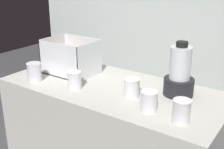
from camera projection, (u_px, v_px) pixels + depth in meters
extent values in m
cube|color=beige|center=(112.00, 148.00, 1.98)|extent=(1.40, 0.64, 0.90)
cube|color=silver|center=(168.00, 14.00, 2.30)|extent=(2.60, 0.04, 2.50)
cube|color=white|center=(72.00, 72.00, 2.07)|extent=(0.34, 0.25, 0.01)
cube|color=white|center=(58.00, 61.00, 1.93)|extent=(0.34, 0.01, 0.24)
cube|color=white|center=(82.00, 52.00, 2.12)|extent=(0.34, 0.01, 0.24)
cube|color=white|center=(53.00, 52.00, 2.12)|extent=(0.01, 0.25, 0.24)
cube|color=white|center=(90.00, 60.00, 1.94)|extent=(0.01, 0.25, 0.24)
cone|color=orange|center=(67.00, 68.00, 2.09)|extent=(0.06, 0.18, 0.03)
cone|color=orange|center=(75.00, 70.00, 2.04)|extent=(0.17, 0.05, 0.03)
cone|color=orange|center=(67.00, 67.00, 2.09)|extent=(0.16, 0.08, 0.03)
cone|color=orange|center=(76.00, 69.00, 2.05)|extent=(0.19, 0.07, 0.03)
cone|color=orange|center=(77.00, 68.00, 2.01)|extent=(0.14, 0.09, 0.03)
cone|color=orange|center=(82.00, 67.00, 2.04)|extent=(0.12, 0.15, 0.03)
cone|color=orange|center=(68.00, 63.00, 2.08)|extent=(0.09, 0.19, 0.03)
cone|color=orange|center=(73.00, 64.00, 2.05)|extent=(0.15, 0.08, 0.03)
cone|color=orange|center=(63.00, 60.00, 2.06)|extent=(0.17, 0.05, 0.03)
cone|color=orange|center=(66.00, 58.00, 2.08)|extent=(0.14, 0.15, 0.03)
cone|color=orange|center=(75.00, 62.00, 2.05)|extent=(0.17, 0.12, 0.03)
cone|color=orange|center=(73.00, 59.00, 2.06)|extent=(0.19, 0.05, 0.03)
cone|color=orange|center=(73.00, 55.00, 2.01)|extent=(0.19, 0.08, 0.04)
cone|color=orange|center=(69.00, 56.00, 2.06)|extent=(0.09, 0.17, 0.03)
cylinder|color=black|center=(178.00, 87.00, 1.69)|extent=(0.17, 0.17, 0.10)
cylinder|color=silver|center=(180.00, 63.00, 1.64)|extent=(0.12, 0.12, 0.19)
cylinder|color=red|center=(179.00, 75.00, 1.67)|extent=(0.11, 0.11, 0.04)
cylinder|color=black|center=(182.00, 44.00, 1.61)|extent=(0.07, 0.07, 0.03)
cylinder|color=white|center=(34.00, 73.00, 1.89)|extent=(0.09, 0.09, 0.12)
cylinder|color=maroon|center=(35.00, 75.00, 1.90)|extent=(0.08, 0.08, 0.08)
cylinder|color=white|center=(33.00, 63.00, 1.87)|extent=(0.09, 0.09, 0.01)
cylinder|color=white|center=(75.00, 81.00, 1.78)|extent=(0.08, 0.08, 0.10)
cylinder|color=red|center=(75.00, 83.00, 1.79)|extent=(0.08, 0.08, 0.06)
cylinder|color=white|center=(74.00, 72.00, 1.76)|extent=(0.09, 0.09, 0.01)
cylinder|color=white|center=(132.00, 88.00, 1.67)|extent=(0.09, 0.09, 0.10)
cylinder|color=maroon|center=(132.00, 90.00, 1.67)|extent=(0.08, 0.08, 0.07)
cylinder|color=white|center=(132.00, 79.00, 1.65)|extent=(0.09, 0.09, 0.01)
cylinder|color=white|center=(149.00, 102.00, 1.50)|extent=(0.09, 0.09, 0.10)
cylinder|color=maroon|center=(149.00, 105.00, 1.50)|extent=(0.08, 0.08, 0.07)
cylinder|color=white|center=(149.00, 92.00, 1.48)|extent=(0.09, 0.09, 0.01)
cylinder|color=white|center=(181.00, 112.00, 1.39)|extent=(0.09, 0.09, 0.11)
cylinder|color=yellow|center=(181.00, 116.00, 1.39)|extent=(0.08, 0.08, 0.06)
cylinder|color=white|center=(182.00, 101.00, 1.37)|extent=(0.09, 0.09, 0.01)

